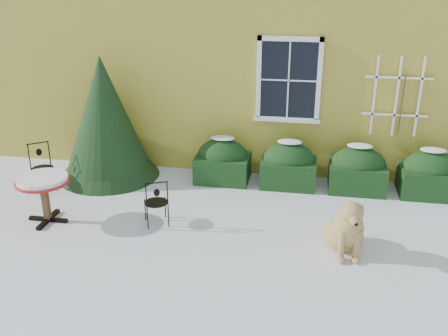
% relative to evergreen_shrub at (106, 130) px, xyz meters
% --- Properties ---
extents(ground, '(80.00, 80.00, 0.00)m').
position_rel_evergreen_shrub_xyz_m(ground, '(2.62, -2.37, -0.98)').
color(ground, white).
rests_on(ground, ground).
extents(hedge_row, '(4.95, 0.80, 0.91)m').
position_rel_evergreen_shrub_xyz_m(hedge_row, '(4.27, 0.18, -0.58)').
color(hedge_row, black).
rests_on(hedge_row, ground).
extents(evergreen_shrub, '(2.02, 2.02, 2.44)m').
position_rel_evergreen_shrub_xyz_m(evergreen_shrub, '(0.00, 0.00, 0.00)').
color(evergreen_shrub, black).
rests_on(evergreen_shrub, ground).
extents(bistro_table, '(0.87, 0.87, 0.81)m').
position_rel_evergreen_shrub_xyz_m(bistro_table, '(-0.27, -2.05, -0.31)').
color(bistro_table, black).
rests_on(bistro_table, ground).
extents(patio_chair_near, '(0.48, 0.48, 0.82)m').
position_rel_evergreen_shrub_xyz_m(patio_chair_near, '(1.57, -1.83, -0.57)').
color(patio_chair_near, black).
rests_on(patio_chair_near, ground).
extents(patio_chair_far, '(0.55, 0.55, 0.89)m').
position_rel_evergreen_shrub_xyz_m(patio_chair_far, '(-1.01, -0.81, -0.54)').
color(patio_chair_far, black).
rests_on(patio_chair_far, ground).
extents(dog, '(0.70, 1.08, 0.96)m').
position_rel_evergreen_shrub_xyz_m(dog, '(4.60, -2.18, -0.60)').
color(dog, tan).
rests_on(dog, ground).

